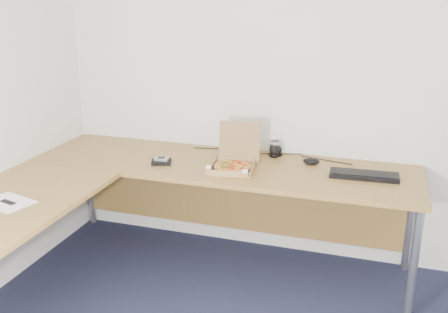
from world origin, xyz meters
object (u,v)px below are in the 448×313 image
(pizza_box, at_px, (233,164))
(keyboard, at_px, (364,175))
(drinking_glass, at_px, (274,149))
(desk, at_px, (148,185))
(wallet, at_px, (161,162))

(pizza_box, height_order, keyboard, pizza_box)
(pizza_box, relative_size, keyboard, 0.76)
(drinking_glass, bearing_deg, desk, -132.96)
(pizza_box, bearing_deg, wallet, 176.45)
(drinking_glass, bearing_deg, wallet, -152.01)
(keyboard, relative_size, wallet, 3.25)
(keyboard, bearing_deg, pizza_box, -175.91)
(pizza_box, xyz_separation_m, keyboard, (0.79, 0.09, -0.02))
(desk, height_order, pizza_box, pizza_box)
(desk, bearing_deg, drinking_glass, 47.04)
(pizza_box, height_order, drinking_glass, pizza_box)
(pizza_box, distance_m, drinking_glass, 0.37)
(desk, bearing_deg, wallet, 99.81)
(keyboard, bearing_deg, desk, -162.81)
(desk, bearing_deg, keyboard, 19.94)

